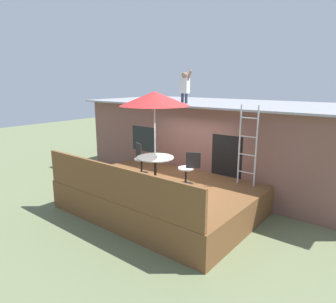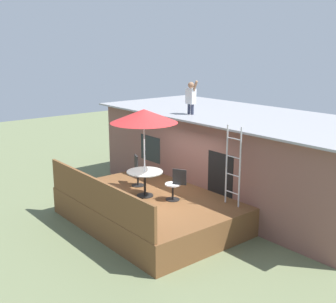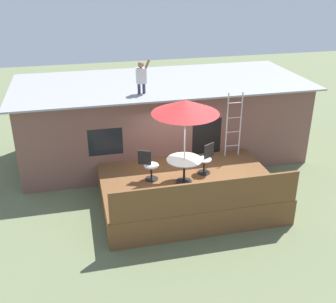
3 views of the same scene
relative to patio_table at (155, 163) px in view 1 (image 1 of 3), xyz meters
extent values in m
plane|color=#66704C|center=(0.16, 0.19, -1.39)|extent=(40.00, 40.00, 0.00)
cube|color=brown|center=(0.16, 3.79, 0.01)|extent=(10.00, 4.00, 2.80)
cube|color=#99999E|center=(0.16, 3.79, 1.44)|extent=(10.50, 4.50, 0.06)
cube|color=black|center=(-2.11, 1.80, 0.16)|extent=(1.10, 0.03, 0.90)
cube|color=black|center=(1.27, 1.80, -0.34)|extent=(1.00, 0.03, 2.00)
cube|color=brown|center=(0.16, 0.19, -0.99)|extent=(5.18, 3.84, 0.80)
cube|color=brown|center=(0.16, -1.68, -0.14)|extent=(5.08, 0.08, 0.90)
cylinder|color=black|center=(0.00, 0.00, -0.57)|extent=(0.48, 0.48, 0.03)
cylinder|color=black|center=(0.00, 0.00, -0.22)|extent=(0.07, 0.07, 0.71)
cylinder|color=#999E93|center=(0.00, 0.00, 0.14)|extent=(1.04, 1.04, 0.03)
cylinder|color=silver|center=(0.00, 0.00, 0.61)|extent=(0.04, 0.04, 2.40)
cone|color=red|center=(0.00, 0.00, 1.76)|extent=(1.90, 1.90, 0.38)
cylinder|color=silver|center=(1.83, 1.44, 0.51)|extent=(0.04, 0.04, 2.20)
cylinder|color=silver|center=(2.31, 1.44, 0.51)|extent=(0.04, 0.04, 2.20)
cylinder|color=silver|center=(2.07, 1.44, -0.24)|extent=(0.48, 0.03, 0.03)
cylinder|color=silver|center=(2.07, 1.44, 0.26)|extent=(0.48, 0.03, 0.03)
cylinder|color=silver|center=(2.07, 1.44, 0.76)|extent=(0.48, 0.03, 0.03)
cylinder|color=silver|center=(2.07, 1.44, 1.26)|extent=(0.48, 0.03, 0.03)
cylinder|color=#33384C|center=(-0.87, 2.46, 1.64)|extent=(0.10, 0.10, 0.34)
cylinder|color=#33384C|center=(-0.71, 2.46, 1.64)|extent=(0.10, 0.10, 0.34)
cube|color=silver|center=(-0.79, 2.46, 2.06)|extent=(0.32, 0.20, 0.50)
sphere|color=#997051|center=(-0.79, 2.46, 2.42)|extent=(0.20, 0.20, 0.20)
cylinder|color=#997051|center=(-0.61, 2.46, 2.36)|extent=(0.26, 0.08, 0.44)
cylinder|color=black|center=(-0.91, 0.39, -0.58)|extent=(0.40, 0.40, 0.02)
cylinder|color=black|center=(-0.91, 0.39, -0.36)|extent=(0.06, 0.06, 0.44)
cylinder|color=silver|center=(-0.91, 0.39, -0.13)|extent=(0.44, 0.44, 0.04)
cube|color=black|center=(-1.09, 0.47, 0.11)|extent=(0.38, 0.20, 0.44)
cylinder|color=black|center=(0.75, 0.42, -0.58)|extent=(0.40, 0.40, 0.02)
cylinder|color=black|center=(0.75, 0.42, -0.36)|extent=(0.06, 0.06, 0.44)
cylinder|color=silver|center=(0.75, 0.42, -0.13)|extent=(0.44, 0.44, 0.04)
cube|color=black|center=(0.93, 0.52, 0.11)|extent=(0.37, 0.23, 0.44)
camera|label=1|loc=(5.36, -6.15, 2.21)|focal=32.37mm
camera|label=2|loc=(9.55, -6.93, 3.66)|focal=45.89mm
camera|label=3|loc=(-2.93, -10.33, 5.37)|focal=43.98mm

